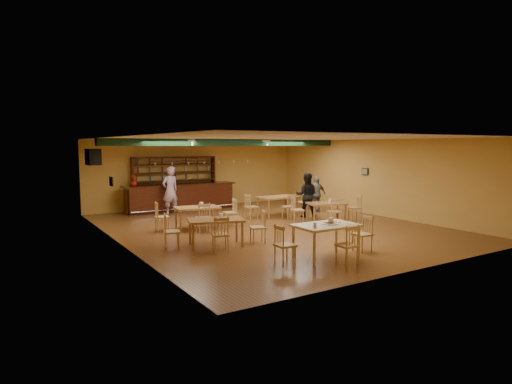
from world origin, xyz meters
TOP-DOWN VIEW (x-y plane):
  - floor at (0.00, 0.00)m, footprint 12.00×12.00m
  - ceiling_beam at (0.00, 2.80)m, footprint 10.00×0.30m
  - track_rail_left at (-1.80, 3.40)m, footprint 0.05×2.50m
  - track_rail_right at (1.40, 3.40)m, footprint 0.05×2.50m
  - ac_unit at (-4.80, 4.20)m, footprint 0.34×0.70m
  - picture_left at (-4.97, 1.00)m, footprint 0.04×0.34m
  - picture_right at (4.97, 0.50)m, footprint 0.04×0.34m
  - bar_counter at (-1.14, 5.15)m, footprint 4.86×0.85m
  - back_bar_hutch at (-1.14, 5.78)m, footprint 3.76×0.40m
  - poinsettia at (-3.12, 5.15)m, footprint 0.35×0.35m
  - dining_table_a at (-2.19, 1.09)m, footprint 1.55×1.07m
  - dining_table_b at (1.55, 1.78)m, footprint 1.56×0.96m
  - dining_table_c at (-2.81, -1.55)m, footprint 1.69×1.29m
  - dining_table_d at (2.39, -0.14)m, footprint 1.55×1.19m
  - near_table at (-1.05, -4.10)m, footprint 1.56×1.02m
  - pizza_tray at (-0.94, -4.10)m, footprint 0.51×0.51m
  - parmesan_shaker at (-1.55, -4.27)m, footprint 0.08×0.08m
  - napkin_stack at (-0.67, -3.88)m, footprint 0.24×0.21m
  - pizza_server at (-0.78, -4.05)m, footprint 0.33×0.21m
  - side_plate at (-0.45, -4.32)m, footprint 0.22×0.22m
  - patron_bar at (-1.91, 4.33)m, footprint 0.78×0.60m
  - patron_right_a at (2.35, 0.98)m, footprint 1.05×1.03m
  - patron_right_b at (3.59, 1.86)m, footprint 0.87×0.38m

SIDE VIEW (x-z plane):
  - floor at x=0.00m, z-range 0.00..0.00m
  - dining_table_d at x=2.39m, z-range 0.00..0.68m
  - dining_table_a at x=-2.19m, z-range 0.00..0.72m
  - dining_table_c at x=-2.81m, z-range 0.00..0.75m
  - dining_table_b at x=1.55m, z-range 0.00..0.77m
  - near_table at x=-1.05m, z-range 0.00..0.83m
  - bar_counter at x=-1.14m, z-range 0.00..1.13m
  - patron_right_b at x=3.59m, z-range 0.00..1.47m
  - side_plate at x=-0.45m, z-range 0.83..0.84m
  - pizza_tray at x=-0.94m, z-range 0.83..0.84m
  - napkin_stack at x=-0.67m, z-range 0.83..0.86m
  - pizza_server at x=-0.78m, z-range 0.84..0.85m
  - patron_right_a at x=2.35m, z-range 0.00..1.71m
  - parmesan_shaker at x=-1.55m, z-range 0.83..0.94m
  - patron_bar at x=-1.91m, z-range 0.00..1.93m
  - back_bar_hutch at x=-1.14m, z-range 0.00..2.28m
  - poinsettia at x=-3.12m, z-range 1.13..1.61m
  - picture_left at x=-4.97m, z-range 1.56..1.84m
  - picture_right at x=4.97m, z-range 1.56..1.84m
  - ac_unit at x=-4.80m, z-range 2.11..2.59m
  - ceiling_beam at x=0.00m, z-range 2.75..3.00m
  - track_rail_left at x=-1.80m, z-range 2.92..2.96m
  - track_rail_right at x=1.40m, z-range 2.92..2.96m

